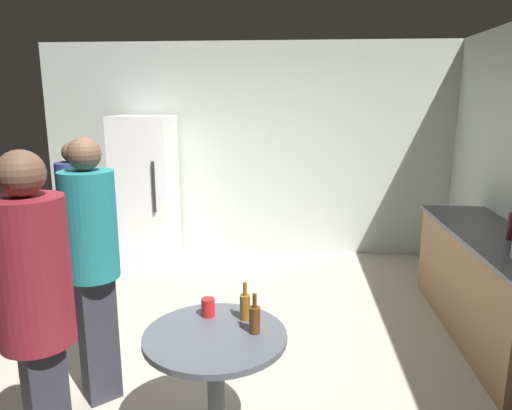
# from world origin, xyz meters

# --- Properties ---
(ground_plane) EXTENTS (5.20, 5.20, 0.10)m
(ground_plane) POSITION_xyz_m (0.00, 0.00, -0.05)
(ground_plane) COLOR #B2A893
(wall_back) EXTENTS (5.32, 0.06, 2.70)m
(wall_back) POSITION_xyz_m (0.00, 2.63, 1.35)
(wall_back) COLOR beige
(wall_back) RESTS_ON ground_plane
(refrigerator) EXTENTS (0.70, 0.68, 1.80)m
(refrigerator) POSITION_xyz_m (-1.23, 2.20, 0.90)
(refrigerator) COLOR white
(refrigerator) RESTS_ON ground_plane
(kitchen_counter) EXTENTS (0.64, 2.21, 0.90)m
(kitchen_counter) POSITION_xyz_m (2.28, 0.42, 0.45)
(kitchen_counter) COLOR olive
(kitchen_counter) RESTS_ON ground_plane
(foreground_table) EXTENTS (0.80, 0.80, 0.73)m
(foreground_table) POSITION_xyz_m (0.19, -1.10, 0.63)
(foreground_table) COLOR #4C515B
(foreground_table) RESTS_ON ground_plane
(beer_bottle_amber) EXTENTS (0.06, 0.06, 0.23)m
(beer_bottle_amber) POSITION_xyz_m (0.33, -0.91, 0.82)
(beer_bottle_amber) COLOR #8C5919
(beer_bottle_amber) RESTS_ON foreground_table
(beer_bottle_brown) EXTENTS (0.06, 0.06, 0.23)m
(beer_bottle_brown) POSITION_xyz_m (0.40, -1.07, 0.82)
(beer_bottle_brown) COLOR #593314
(beer_bottle_brown) RESTS_ON foreground_table
(plastic_cup_red) EXTENTS (0.08, 0.08, 0.11)m
(plastic_cup_red) POSITION_xyz_m (0.11, -0.89, 0.79)
(plastic_cup_red) COLOR red
(plastic_cup_red) RESTS_ON foreground_table
(person_in_navy_shirt) EXTENTS (0.39, 0.39, 1.61)m
(person_in_navy_shirt) POSITION_xyz_m (-1.45, 0.77, 0.94)
(person_in_navy_shirt) COLOR #2D2D38
(person_in_navy_shirt) RESTS_ON ground_plane
(person_in_maroon_shirt) EXTENTS (0.48, 0.48, 1.79)m
(person_in_maroon_shirt) POSITION_xyz_m (-0.58, -1.52, 1.05)
(person_in_maroon_shirt) COLOR #2D2D38
(person_in_maroon_shirt) RESTS_ON ground_plane
(person_in_teal_shirt) EXTENTS (0.48, 0.48, 1.78)m
(person_in_teal_shirt) POSITION_xyz_m (-0.68, -0.68, 1.04)
(person_in_teal_shirt) COLOR #2D2D38
(person_in_teal_shirt) RESTS_ON ground_plane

